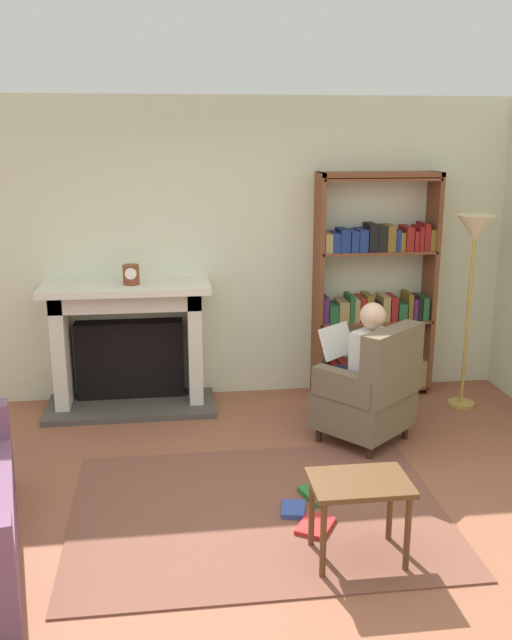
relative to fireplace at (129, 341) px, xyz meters
name	(u,v)px	position (x,y,z in m)	size (l,w,h in m)	color
ground	(265,538)	(0.90, -2.30, -0.60)	(14.00, 14.00, 0.00)	#92543C
back_wall	(226,250)	(0.90, 0.25, 0.75)	(5.60, 0.10, 2.70)	beige
area_rug	(258,511)	(0.90, -2.00, -0.59)	(2.40, 1.80, 0.01)	brown
fireplace	(129,341)	(0.00, 0.00, 0.00)	(1.48, 0.64, 1.13)	#4C4742
mantel_clock	(131,275)	(0.05, -0.10, 0.62)	(0.14, 0.14, 0.17)	brown
bookshelf	(375,294)	(2.25, 0.03, 0.35)	(1.09, 0.32, 2.05)	brown
armchair_reading	(371,392)	(1.91, -1.06, -0.17)	(0.89, 0.89, 0.97)	#331E14
seated_reader	(360,365)	(1.84, -0.97, 0.03)	(0.57, 0.59, 1.14)	silver
side_table	(359,493)	(1.40, -2.57, -0.18)	(0.56, 0.39, 0.50)	brown
scattered_books	(311,507)	(1.24, -2.03, -0.57)	(0.42, 0.67, 0.04)	#334CA5
floor_lamp	(474,246)	(2.96, -0.40, 0.86)	(0.32, 0.32, 1.71)	#B7933F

